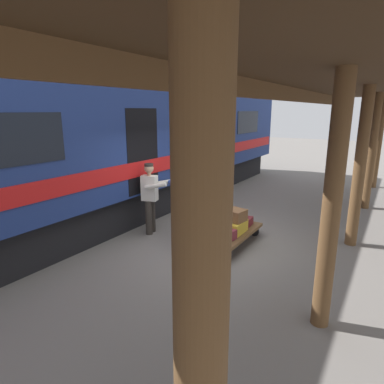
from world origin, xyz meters
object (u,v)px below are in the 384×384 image
(suitcase_olive_duffel, at_px, (221,216))
(suitcase_burgundy_valise, at_px, (223,235))
(porter_in_overalls, at_px, (187,199))
(suitcase_teal_softside, at_px, (199,230))
(suitcase_navy_fabric, at_px, (198,221))
(suitcase_red_plastic, at_px, (223,207))
(train_car, at_px, (99,143))
(suitcase_maroon_trunk, at_px, (242,222))
(luggage_cart, at_px, (222,231))
(suitcase_yellow_case, at_px, (233,227))
(porter_by_door, at_px, (151,196))
(suitcase_brown_leather, at_px, (235,215))
(suitcase_gray_aluminum, at_px, (211,223))

(suitcase_olive_duffel, bearing_deg, suitcase_burgundy_valise, 119.19)
(suitcase_burgundy_valise, bearing_deg, porter_in_overalls, -16.82)
(suitcase_teal_softside, height_order, suitcase_burgundy_valise, suitcase_burgundy_valise)
(suitcase_navy_fabric, bearing_deg, suitcase_teal_softside, -124.78)
(suitcase_red_plastic, bearing_deg, train_car, 13.22)
(suitcase_maroon_trunk, bearing_deg, suitcase_burgundy_valise, 90.00)
(luggage_cart, bearing_deg, porter_in_overalls, 11.73)
(porter_in_overalls, bearing_deg, suitcase_maroon_trunk, -148.55)
(suitcase_teal_softside, relative_size, suitcase_yellow_case, 0.79)
(suitcase_yellow_case, xyz_separation_m, porter_in_overalls, (1.11, 0.17, 0.51))
(suitcase_red_plastic, xyz_separation_m, suitcase_navy_fabric, (0.06, 1.07, -0.07))
(train_car, xyz_separation_m, porter_by_door, (-1.81, 0.15, -1.14))
(suitcase_olive_duffel, relative_size, suitcase_navy_fabric, 1.23)
(suitcase_yellow_case, relative_size, suitcase_navy_fabric, 1.48)
(suitcase_navy_fabric, bearing_deg, suitcase_red_plastic, -93.22)
(suitcase_burgundy_valise, distance_m, suitcase_yellow_case, 0.51)
(suitcase_teal_softside, xyz_separation_m, suitcase_olive_duffel, (0.00, -1.01, 0.04))
(train_car, distance_m, suitcase_brown_leather, 4.07)
(suitcase_olive_duffel, xyz_separation_m, suitcase_yellow_case, (-0.57, 0.51, 0.01))
(suitcase_yellow_case, bearing_deg, porter_by_door, 11.22)
(suitcase_teal_softside, bearing_deg, suitcase_navy_fabric, 55.22)
(suitcase_red_plastic, relative_size, porter_by_door, 0.25)
(luggage_cart, relative_size, suitcase_red_plastic, 4.30)
(suitcase_yellow_case, height_order, porter_in_overalls, porter_in_overalls)
(suitcase_teal_softside, xyz_separation_m, suitcase_maroon_trunk, (-0.57, -1.01, 0.00))
(train_car, xyz_separation_m, suitcase_gray_aluminum, (-3.23, -0.24, -1.67))
(suitcase_yellow_case, distance_m, suitcase_navy_fabric, 0.82)
(suitcase_gray_aluminum, bearing_deg, porter_in_overalls, 17.53)
(suitcase_yellow_case, relative_size, porter_in_overalls, 0.35)
(suitcase_teal_softside, relative_size, porter_by_door, 0.28)
(suitcase_navy_fabric, bearing_deg, suitcase_olive_duffel, -91.37)
(suitcase_yellow_case, relative_size, suitcase_gray_aluminum, 1.09)
(suitcase_olive_duffel, height_order, suitcase_gray_aluminum, suitcase_olive_duffel)
(suitcase_maroon_trunk, relative_size, suitcase_brown_leather, 1.22)
(luggage_cart, relative_size, suitcase_burgundy_valise, 4.07)
(suitcase_teal_softside, bearing_deg, suitcase_burgundy_valise, 180.00)
(suitcase_brown_leather, bearing_deg, suitcase_teal_softside, 42.58)
(train_car, relative_size, porter_in_overalls, 10.74)
(luggage_cart, height_order, suitcase_brown_leather, suitcase_brown_leather)
(suitcase_olive_duffel, height_order, suitcase_maroon_trunk, suitcase_olive_duffel)
(suitcase_maroon_trunk, xyz_separation_m, suitcase_red_plastic, (0.53, -0.02, 0.28))
(suitcase_gray_aluminum, height_order, porter_by_door, porter_by_door)
(suitcase_maroon_trunk, xyz_separation_m, suitcase_brown_leather, (-0.02, 0.47, 0.30))
(luggage_cart, xyz_separation_m, suitcase_red_plastic, (0.25, -0.53, 0.41))
(suitcase_yellow_case, distance_m, suitcase_red_plastic, 0.78)
(luggage_cart, distance_m, suitcase_burgundy_valise, 0.60)
(porter_in_overalls, bearing_deg, luggage_cart, -168.27)
(suitcase_teal_softside, xyz_separation_m, suitcase_burgundy_valise, (-0.57, 0.00, 0.01))
(train_car, height_order, suitcase_maroon_trunk, train_car)
(suitcase_burgundy_valise, xyz_separation_m, porter_by_door, (1.99, -0.11, 0.53))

